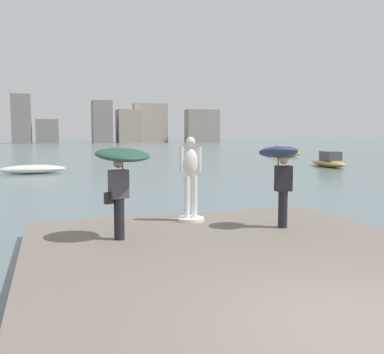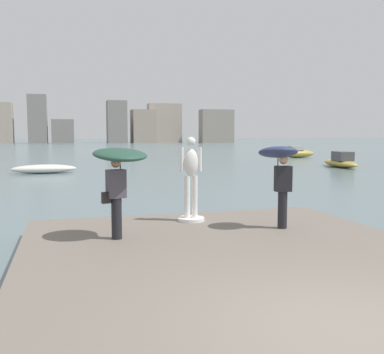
# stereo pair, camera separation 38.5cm
# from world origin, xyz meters

# --- Properties ---
(ground_plane) EXTENTS (400.00, 400.00, 0.00)m
(ground_plane) POSITION_xyz_m (0.00, 40.00, 0.00)
(ground_plane) COLOR slate
(pier) EXTENTS (7.99, 10.68, 0.40)m
(pier) POSITION_xyz_m (0.00, 2.34, 0.20)
(pier) COLOR #70665B
(pier) RESTS_ON ground
(statue_white_figure) EXTENTS (0.70, 0.70, 2.15)m
(statue_white_figure) POSITION_xyz_m (0.03, 6.57, 1.39)
(statue_white_figure) COLOR white
(statue_white_figure) RESTS_ON pier
(onlooker_left) EXTENTS (1.45, 1.46, 1.98)m
(onlooker_left) POSITION_xyz_m (-1.96, 5.13, 1.96)
(onlooker_left) COLOR black
(onlooker_left) RESTS_ON pier
(onlooker_right) EXTENTS (1.08, 1.10, 2.00)m
(onlooker_right) POSITION_xyz_m (1.79, 5.14, 1.91)
(onlooker_right) COLOR black
(onlooker_right) RESTS_ON pier
(boat_mid) EXTENTS (2.38, 5.52, 1.25)m
(boat_mid) POSITION_xyz_m (17.96, 26.37, 0.44)
(boat_mid) COLOR #B2993D
(boat_mid) RESTS_ON ground
(boat_far) EXTENTS (4.27, 1.46, 0.59)m
(boat_far) POSITION_xyz_m (-4.46, 26.94, 0.29)
(boat_far) COLOR silver
(boat_far) RESTS_ON ground
(boat_rightward) EXTENTS (4.07, 1.66, 1.31)m
(boat_rightward) POSITION_xyz_m (21.84, 40.14, 0.52)
(boat_rightward) COLOR #B2993D
(boat_rightward) RESTS_ON ground
(distant_skyline) EXTENTS (88.90, 11.59, 13.52)m
(distant_skyline) POSITION_xyz_m (-1.13, 126.83, 5.57)
(distant_skyline) COLOR gray
(distant_skyline) RESTS_ON ground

